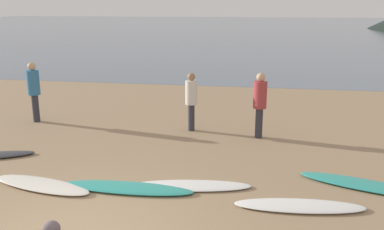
# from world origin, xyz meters

# --- Properties ---
(ground_plane) EXTENTS (120.00, 120.00, 0.20)m
(ground_plane) POSITION_xyz_m (0.00, 10.00, -0.10)
(ground_plane) COLOR #997C5B
(ground_plane) RESTS_ON ground
(ocean_water) EXTENTS (140.00, 100.00, 0.01)m
(ocean_water) POSITION_xyz_m (0.00, 62.40, 0.00)
(ocean_water) COLOR slate
(ocean_water) RESTS_ON ground
(surfboard_1) EXTENTS (2.21, 1.02, 0.09)m
(surfboard_1) POSITION_xyz_m (-1.34, 1.76, 0.04)
(surfboard_1) COLOR silver
(surfboard_1) RESTS_ON ground
(surfboard_2) EXTENTS (2.55, 0.56, 0.09)m
(surfboard_2) POSITION_xyz_m (0.30, 1.90, 0.04)
(surfboard_2) COLOR teal
(surfboard_2) RESTS_ON ground
(surfboard_3) EXTENTS (2.34, 0.86, 0.07)m
(surfboard_3) POSITION_xyz_m (1.48, 2.22, 0.03)
(surfboard_3) COLOR white
(surfboard_3) RESTS_ON ground
(surfboard_4) EXTENTS (2.27, 0.73, 0.08)m
(surfboard_4) POSITION_xyz_m (3.45, 1.70, 0.04)
(surfboard_4) COLOR white
(surfboard_4) RESTS_ON ground
(surfboard_5) EXTENTS (2.55, 1.35, 0.09)m
(surfboard_5) POSITION_xyz_m (4.77, 2.77, 0.04)
(surfboard_5) COLOR teal
(surfboard_5) RESTS_ON ground
(person_0) EXTENTS (0.36, 0.36, 1.76)m
(person_0) POSITION_xyz_m (-3.83, 6.02, 1.04)
(person_0) COLOR #2D2D38
(person_0) RESTS_ON ground
(person_1) EXTENTS (0.34, 0.34, 1.70)m
(person_1) POSITION_xyz_m (2.70, 5.56, 1.00)
(person_1) COLOR #2D2D38
(person_1) RESTS_ON ground
(person_2) EXTENTS (0.32, 0.32, 1.60)m
(person_2) POSITION_xyz_m (0.86, 5.89, 0.95)
(person_2) COLOR #2D2D38
(person_2) RESTS_ON ground
(beach_rock_near) EXTENTS (0.26, 0.26, 0.26)m
(beach_rock_near) POSITION_xyz_m (-0.28, 0.13, 0.13)
(beach_rock_near) COLOR #574C51
(beach_rock_near) RESTS_ON ground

